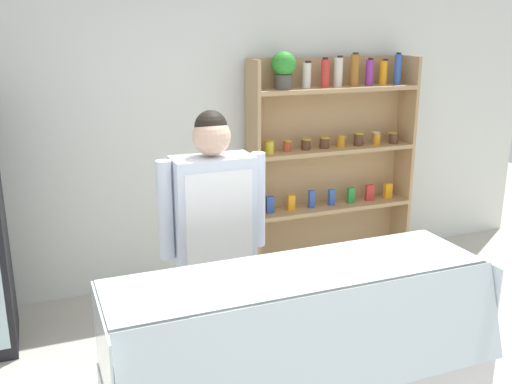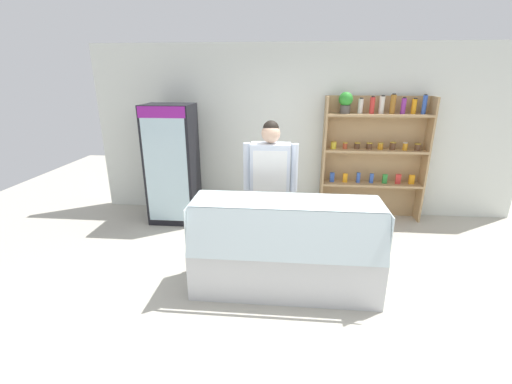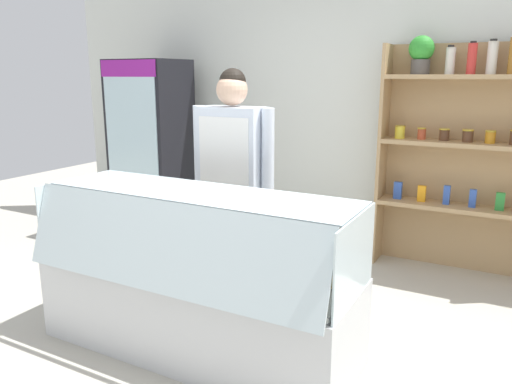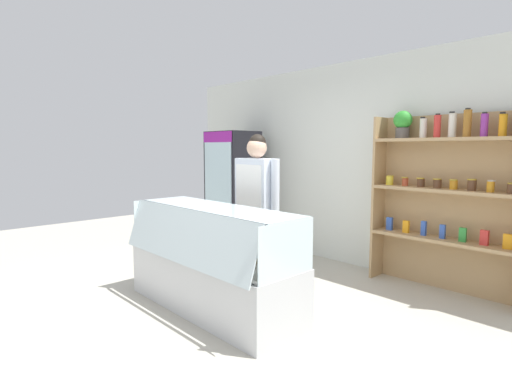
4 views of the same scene
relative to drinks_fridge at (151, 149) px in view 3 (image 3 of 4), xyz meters
name	(u,v)px [view 3 (image 3 of 4)]	position (x,y,z in m)	size (l,w,h in m)	color
ground_plane	(235,354)	(2.01, -1.68, -0.91)	(12.00, 12.00, 0.00)	#B7B2A3
back_wall	(357,110)	(2.01, 0.60, 0.44)	(6.80, 0.10, 2.70)	silver
drinks_fridge	(151,149)	(0.00, 0.00, 0.00)	(0.73, 0.60, 1.83)	black
shelving_unit	(476,144)	(3.09, 0.40, 0.21)	(1.58, 0.29, 1.99)	tan
deli_display_case	(196,302)	(1.77, -1.74, -0.60)	(1.98, 0.73, 1.01)	silver
shop_clerk	(232,165)	(1.57, -0.95, 0.12)	(0.67, 0.25, 1.73)	#2D2D38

